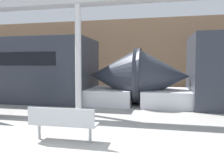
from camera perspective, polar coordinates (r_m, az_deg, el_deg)
station_wall at (r=15.33m, az=4.69°, el=5.69°), size 56.00×0.20×5.00m
bench_near at (r=5.34m, az=-12.81°, el=-11.24°), size 1.63×0.46×0.83m
support_column_near at (r=8.19m, az=-8.82°, el=4.41°), size 0.23×0.23×4.00m
canopy_beam at (r=8.51m, az=-8.94°, el=18.95°), size 28.00×0.60×0.28m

